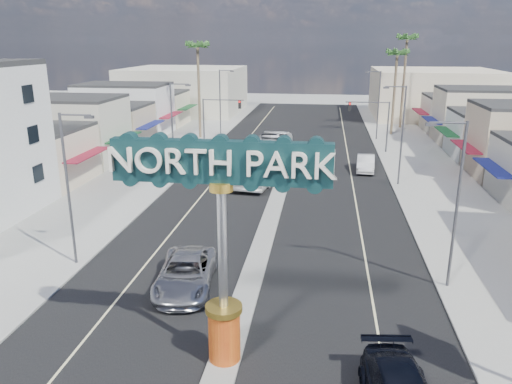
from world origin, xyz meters
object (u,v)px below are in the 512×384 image
(traffic_signal_right, at_px, (372,116))
(streetlight_l_near, at_px, (70,183))
(palm_left_far, at_px, (198,50))
(palm_right_mid, at_px, (397,57))
(streetlight_r_far, at_px, (377,102))
(city_bus, at_px, (264,159))
(streetlight_l_far, at_px, (221,99))
(palm_right_far, at_px, (407,43))
(streetlight_l_mid, at_px, (174,125))
(car_parked_left, at_px, (215,161))
(traffic_signal_left, at_px, (218,113))
(gateway_sign, at_px, (222,228))
(suv_left, at_px, (186,273))
(streetlight_r_near, at_px, (455,198))
(car_parked_right, at_px, (366,163))
(streetlight_r_mid, at_px, (401,131))

(traffic_signal_right, bearing_deg, streetlight_l_near, -119.99)
(palm_left_far, distance_m, palm_right_mid, 26.70)
(streetlight_r_far, xyz_separation_m, city_bus, (-12.43, -20.83, -3.24))
(streetlight_l_far, relative_size, palm_left_far, 0.69)
(palm_right_far, bearing_deg, streetlight_l_mid, -128.48)
(streetlight_l_near, xyz_separation_m, palm_right_mid, (23.43, 46.00, 5.54))
(streetlight_l_far, relative_size, car_parked_left, 1.83)
(traffic_signal_left, bearing_deg, streetlight_l_far, 98.86)
(traffic_signal_left, height_order, streetlight_r_far, streetlight_r_far)
(palm_right_far, bearing_deg, gateway_sign, -104.03)
(streetlight_r_far, relative_size, palm_left_far, 0.69)
(palm_right_far, bearing_deg, city_bus, -118.87)
(streetlight_l_mid, bearing_deg, suv_left, -72.06)
(streetlight_r_near, bearing_deg, streetlight_l_far, 116.42)
(traffic_signal_left, xyz_separation_m, traffic_signal_right, (18.37, 0.00, 0.00))
(streetlight_r_near, distance_m, car_parked_right, 25.44)
(car_parked_right, bearing_deg, streetlight_l_far, 141.42)
(palm_right_far, height_order, city_bus, palm_right_far)
(gateway_sign, xyz_separation_m, suv_left, (-3.32, 6.06, -5.06))
(streetlight_l_mid, height_order, city_bus, streetlight_l_mid)
(gateway_sign, bearing_deg, traffic_signal_right, 77.67)
(palm_right_mid, relative_size, city_bus, 0.92)
(streetlight_r_near, height_order, palm_left_far, palm_left_far)
(traffic_signal_left, bearing_deg, car_parked_left, -80.25)
(streetlight_r_near, height_order, palm_right_far, palm_right_far)
(streetlight_l_near, bearing_deg, city_bus, 68.28)
(streetlight_l_far, xyz_separation_m, palm_right_far, (25.43, 10.00, 7.32))
(streetlight_r_far, height_order, car_parked_left, streetlight_r_far)
(streetlight_r_near, relative_size, suv_left, 1.44)
(palm_right_mid, height_order, city_bus, palm_right_mid)
(traffic_signal_right, height_order, palm_left_far, palm_left_far)
(streetlight_l_mid, distance_m, palm_right_far, 41.53)
(city_bus, bearing_deg, streetlight_l_mid, -164.66)
(palm_right_far, bearing_deg, palm_left_far, -156.80)
(palm_right_far, distance_m, car_parked_right, 30.24)
(traffic_signal_left, relative_size, streetlight_l_mid, 0.67)
(gateway_sign, xyz_separation_m, car_parked_right, (7.98, 32.98, -5.12))
(car_parked_left, relative_size, car_parked_right, 1.00)
(gateway_sign, xyz_separation_m, city_bus, (-2.00, 29.19, -4.10))
(streetlight_l_far, xyz_separation_m, streetlight_r_mid, (20.87, -22.00, 0.00))
(suv_left, bearing_deg, traffic_signal_left, 92.51)
(palm_right_far, relative_size, car_parked_right, 2.88)
(streetlight_r_near, bearing_deg, city_bus, 120.42)
(traffic_signal_left, relative_size, palm_right_mid, 0.50)
(streetlight_r_far, height_order, city_bus, streetlight_r_far)
(palm_right_far, xyz_separation_m, car_parked_left, (-22.41, -28.36, -11.55))
(streetlight_r_near, bearing_deg, suv_left, -171.88)
(streetlight_r_near, distance_m, city_bus, 24.77)
(gateway_sign, bearing_deg, streetlight_l_near, 142.45)
(streetlight_r_mid, relative_size, suv_left, 1.44)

